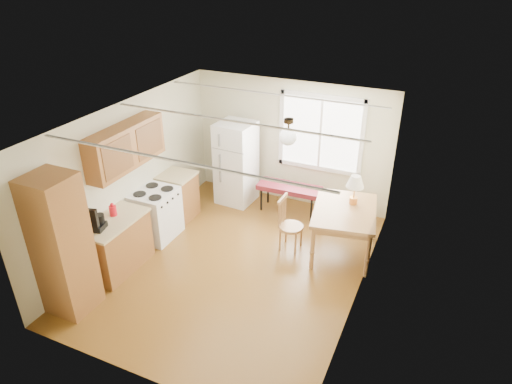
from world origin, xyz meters
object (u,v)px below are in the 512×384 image
Objects in this scene: refrigerator at (236,163)px; bench at (289,189)px; chair at (286,220)px; dining_table at (344,215)px.

refrigerator is 1.35× the size of bench.
chair is (0.39, -1.18, 0.04)m from bench.
chair reaches higher than dining_table.
refrigerator reaches higher than bench.
refrigerator is 2.63m from dining_table.
refrigerator is at bearing 177.90° from bench.
refrigerator is at bearing 143.30° from chair.
chair reaches higher than bench.
bench is (1.15, -0.01, -0.33)m from refrigerator.
refrigerator is 1.96m from chair.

